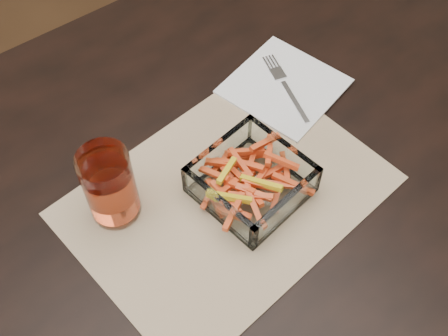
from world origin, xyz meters
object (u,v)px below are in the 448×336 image
(tumbler, at_px, (110,188))
(fork, at_px, (285,85))
(dining_table, at_px, (252,183))
(glass_bowl, at_px, (251,182))

(tumbler, height_order, fork, tumbler)
(tumbler, bearing_deg, dining_table, -10.03)
(glass_bowl, bearing_deg, tumbler, 152.54)
(glass_bowl, bearing_deg, dining_table, 46.99)
(dining_table, bearing_deg, glass_bowl, -133.01)
(dining_table, xyz_separation_m, fork, (0.13, 0.08, 0.10))
(fork, bearing_deg, glass_bowl, -128.12)
(dining_table, bearing_deg, fork, 30.61)
(glass_bowl, height_order, tumbler, tumbler)
(dining_table, xyz_separation_m, glass_bowl, (-0.05, -0.05, 0.11))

